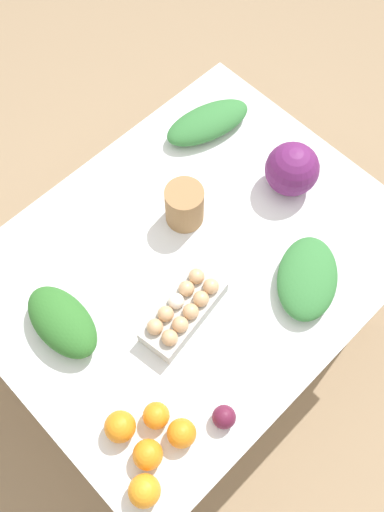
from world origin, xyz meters
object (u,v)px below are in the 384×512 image
(orange_2, at_px, (120,427))
(greens_bunch_chard, at_px, (62,322))
(cabbage_purple, at_px, (292,169))
(orange_1, at_px, (156,416))
(egg_carton, at_px, (184,310))
(greens_bunch_beet_tops, at_px, (208,122))
(orange_3, at_px, (144,491))
(beet_root, at_px, (224,417))
(paper_bag, at_px, (184,205))
(greens_bunch_scallion, at_px, (307,278))
(orange_0, at_px, (182,433))
(orange_4, at_px, (148,455))

(orange_2, bearing_deg, greens_bunch_chard, -102.45)
(cabbage_purple, height_order, orange_1, cabbage_purple)
(egg_carton, bearing_deg, greens_bunch_beet_tops, 30.57)
(orange_1, relative_size, orange_3, 0.87)
(orange_3, bearing_deg, orange_1, -141.79)
(greens_bunch_beet_tops, distance_m, beet_root, 0.93)
(paper_bag, distance_m, greens_bunch_chard, 0.48)
(greens_bunch_scallion, xyz_separation_m, orange_0, (0.54, 0.06, 0.00))
(greens_bunch_beet_tops, distance_m, orange_2, 0.98)
(orange_2, bearing_deg, greens_bunch_scallion, 174.49)
(orange_3, bearing_deg, greens_bunch_chard, -105.12)
(paper_bag, height_order, greens_bunch_scallion, paper_bag)
(paper_bag, distance_m, orange_1, 0.60)
(cabbage_purple, height_order, orange_0, cabbage_purple)
(cabbage_purple, distance_m, egg_carton, 0.54)
(paper_bag, xyz_separation_m, greens_bunch_beet_tops, (-0.28, -0.19, -0.03))
(cabbage_purple, xyz_separation_m, orange_2, (0.86, 0.19, -0.04))
(beet_root, relative_size, orange_4, 0.81)
(orange_0, height_order, orange_2, orange_2)
(greens_bunch_beet_tops, bearing_deg, orange_0, 41.10)
(beet_root, bearing_deg, orange_1, -45.34)
(greens_bunch_scallion, bearing_deg, orange_4, 3.12)
(beet_root, bearing_deg, greens_bunch_beet_tops, -132.54)
(greens_bunch_chard, distance_m, orange_0, 0.43)
(egg_carton, xyz_separation_m, greens_bunch_beet_tops, (-0.50, -0.41, -0.01))
(cabbage_purple, relative_size, orange_2, 2.04)
(cabbage_purple, bearing_deg, orange_3, 20.71)
(greens_bunch_scallion, height_order, orange_0, same)
(paper_bag, relative_size, greens_bunch_chard, 0.56)
(beet_root, bearing_deg, orange_4, -18.66)
(paper_bag, bearing_deg, orange_4, 38.51)
(paper_bag, relative_size, greens_bunch_scallion, 0.52)
(cabbage_purple, bearing_deg, orange_4, 18.82)
(cabbage_purple, height_order, orange_4, cabbage_purple)
(egg_carton, bearing_deg, paper_bag, 36.92)
(cabbage_purple, distance_m, greens_bunch_beet_tops, 0.33)
(greens_bunch_chard, bearing_deg, greens_bunch_beet_tops, -164.70)
(beet_root, height_order, orange_0, orange_0)
(egg_carton, relative_size, beet_root, 4.59)
(beet_root, bearing_deg, orange_3, -2.64)
(cabbage_purple, xyz_separation_m, orange_0, (0.76, 0.31, -0.04))
(greens_bunch_chard, distance_m, orange_4, 0.41)
(orange_0, height_order, orange_3, orange_3)
(orange_2, relative_size, orange_3, 1.01)
(greens_bunch_beet_tops, relative_size, orange_2, 3.65)
(greens_bunch_beet_tops, xyz_separation_m, beet_root, (0.63, 0.68, -0.00))
(beet_root, bearing_deg, orange_2, -38.87)
(orange_0, height_order, orange_4, orange_4)
(egg_carton, xyz_separation_m, orange_2, (0.33, 0.11, -0.00))
(paper_bag, xyz_separation_m, orange_0, (0.45, 0.45, -0.03))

